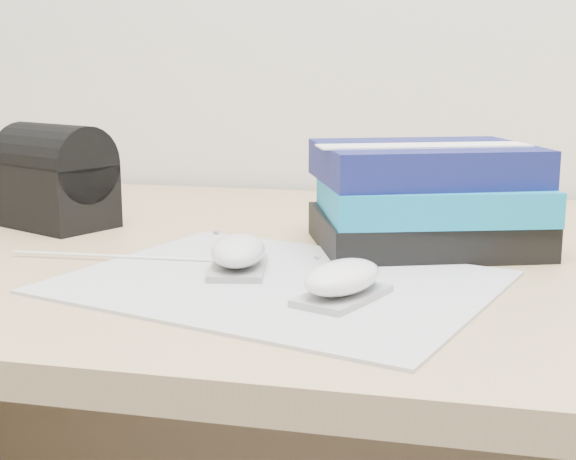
% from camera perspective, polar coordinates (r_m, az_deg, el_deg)
% --- Properties ---
extents(desk, '(1.60, 0.80, 0.73)m').
position_cam_1_polar(desk, '(1.03, 6.00, -13.38)').
color(desk, tan).
rests_on(desk, ground).
extents(mousepad, '(0.45, 0.40, 0.00)m').
position_cam_1_polar(mousepad, '(0.75, -0.68, -3.72)').
color(mousepad, '#9898A0').
rests_on(mousepad, desk).
extents(mouse_rear, '(0.07, 0.10, 0.04)m').
position_cam_1_polar(mouse_rear, '(0.78, -3.58, -1.67)').
color(mouse_rear, gray).
rests_on(mouse_rear, mousepad).
extents(mouse_front, '(0.08, 0.10, 0.04)m').
position_cam_1_polar(mouse_front, '(0.69, 3.91, -3.59)').
color(mouse_front, '#9B9A9D').
rests_on(mouse_front, mousepad).
extents(usb_cable, '(0.24, 0.02, 0.00)m').
position_cam_1_polar(usb_cable, '(0.85, -11.70, -1.86)').
color(usb_cable, white).
rests_on(usb_cable, mousepad).
extents(book_stack, '(0.29, 0.26, 0.12)m').
position_cam_1_polar(book_stack, '(0.90, 9.80, 2.31)').
color(book_stack, black).
rests_on(book_stack, desk).
extents(pouch, '(0.16, 0.14, 0.13)m').
position_cam_1_polar(pouch, '(1.05, -16.20, 3.63)').
color(pouch, black).
rests_on(pouch, desk).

